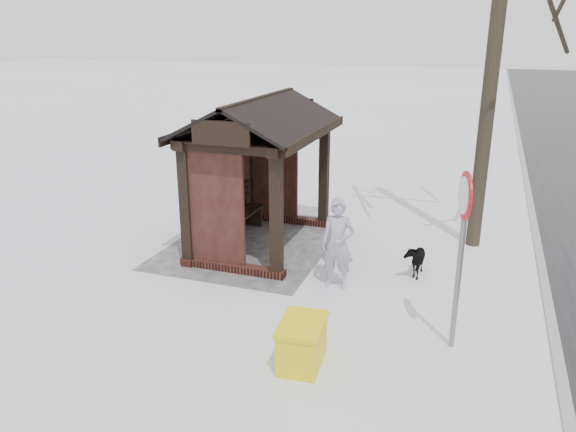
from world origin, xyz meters
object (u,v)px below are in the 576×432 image
at_px(pedestrian, 338,244).
at_px(dog, 415,259).
at_px(bus_shelter, 253,143).
at_px(grit_bin, 302,343).
at_px(road_sign, 463,225).

relative_size(pedestrian, dog, 2.18).
relative_size(bus_shelter, grit_bin, 4.08).
xyz_separation_m(dog, grit_bin, (3.51, -1.03, 0.01)).
bearing_deg(dog, bus_shelter, 171.70).
bearing_deg(grit_bin, pedestrian, 179.62).
bearing_deg(bus_shelter, dog, 82.16).
bearing_deg(grit_bin, dog, 158.95).
height_order(grit_bin, road_sign, road_sign).
distance_m(pedestrian, road_sign, 2.66).
xyz_separation_m(bus_shelter, road_sign, (2.81, 4.23, -0.33)).
height_order(bus_shelter, pedestrian, bus_shelter).
xyz_separation_m(pedestrian, dog, (-0.99, 1.22, -0.49)).
relative_size(dog, road_sign, 0.29).
xyz_separation_m(pedestrian, road_sign, (1.35, 2.05, 1.03)).
relative_size(bus_shelter, dog, 4.85).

